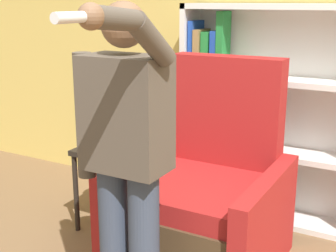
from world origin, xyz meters
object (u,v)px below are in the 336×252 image
armchair (205,202)px  person_standing (125,154)px  bookcase (254,116)px  table_lamp (109,107)px  side_table (111,163)px

armchair → person_standing: size_ratio=0.79×
bookcase → person_standing: bearing=-93.7°
armchair → table_lamp: armchair is taller
armchair → bookcase: bearing=87.7°
bookcase → table_lamp: bookcase is taller
bookcase → side_table: bearing=-138.2°
bookcase → table_lamp: size_ratio=3.99×
person_standing → table_lamp: size_ratio=4.04×
armchair → person_standing: (-0.07, -0.76, 0.52)m
person_standing → side_table: person_standing is taller
person_standing → side_table: (-0.69, 0.82, -0.42)m
side_table → person_standing: bearing=-49.9°
armchair → table_lamp: (-0.76, 0.06, 0.51)m
bookcase → person_standing: size_ratio=0.99×
side_table → table_lamp: bearing=-135.0°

